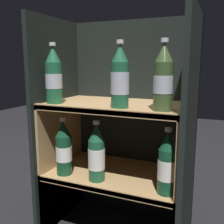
# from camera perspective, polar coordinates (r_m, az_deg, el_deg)

# --- Properties ---
(fridge_back_wall) EXTENTS (0.63, 0.02, 0.97)m
(fridge_back_wall) POSITION_cam_1_polar(r_m,az_deg,el_deg) (1.31, 4.17, -1.96)
(fridge_back_wall) COLOR black
(fridge_back_wall) RESTS_ON ground_plane
(fridge_side_left) EXTENTS (0.02, 0.40, 0.97)m
(fridge_side_left) POSITION_cam_1_polar(r_m,az_deg,el_deg) (1.28, -11.65, -2.43)
(fridge_side_left) COLOR black
(fridge_side_left) RESTS_ON ground_plane
(fridge_side_right) EXTENTS (0.02, 0.40, 0.97)m
(fridge_side_right) POSITION_cam_1_polar(r_m,az_deg,el_deg) (1.06, 16.46, -5.25)
(fridge_side_right) COLOR black
(fridge_side_right) RESTS_ON ground_plane
(shelf_lower) EXTENTS (0.59, 0.36, 0.29)m
(shelf_lower) POSITION_cam_1_polar(r_m,az_deg,el_deg) (1.22, 0.85, -15.64)
(shelf_lower) COLOR tan
(shelf_lower) RESTS_ON ground_plane
(shelf_upper) EXTENTS (0.59, 0.36, 0.60)m
(shelf_upper) POSITION_cam_1_polar(r_m,az_deg,el_deg) (1.15, 0.93, -6.64)
(shelf_upper) COLOR tan
(shelf_upper) RESTS_ON ground_plane
(bottle_upper_front_0) EXTENTS (0.07, 0.07, 0.25)m
(bottle_upper_front_0) POSITION_cam_1_polar(r_m,az_deg,el_deg) (1.12, -12.56, 7.52)
(bottle_upper_front_0) COLOR #1E5638
(bottle_upper_front_0) RESTS_ON shelf_upper
(bottle_upper_front_1) EXTENTS (0.07, 0.07, 0.25)m
(bottle_upper_front_1) POSITION_cam_1_polar(r_m,az_deg,el_deg) (0.98, 1.73, 7.31)
(bottle_upper_front_1) COLOR #1E5638
(bottle_upper_front_1) RESTS_ON shelf_upper
(bottle_upper_front_2) EXTENTS (0.07, 0.07, 0.25)m
(bottle_upper_front_2) POSITION_cam_1_polar(r_m,az_deg,el_deg) (0.93, 11.11, 7.04)
(bottle_upper_front_2) COLOR #384C28
(bottle_upper_front_2) RESTS_ON shelf_upper
(bottle_lower_front_0) EXTENTS (0.07, 0.07, 0.25)m
(bottle_lower_front_0) POSITION_cam_1_polar(r_m,az_deg,el_deg) (1.16, -10.44, -7.97)
(bottle_lower_front_0) COLOR #144228
(bottle_lower_front_0) RESTS_ON shelf_lower
(bottle_lower_front_1) EXTENTS (0.07, 0.07, 0.25)m
(bottle_lower_front_1) POSITION_cam_1_polar(r_m,az_deg,el_deg) (1.08, -3.38, -9.20)
(bottle_lower_front_1) COLOR #1E5638
(bottle_lower_front_1) RESTS_ON shelf_lower
(bottle_lower_front_2) EXTENTS (0.07, 0.07, 0.25)m
(bottle_lower_front_2) POSITION_cam_1_polar(r_m,az_deg,el_deg) (1.00, 11.89, -11.17)
(bottle_lower_front_2) COLOR #144228
(bottle_lower_front_2) RESTS_ON shelf_lower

